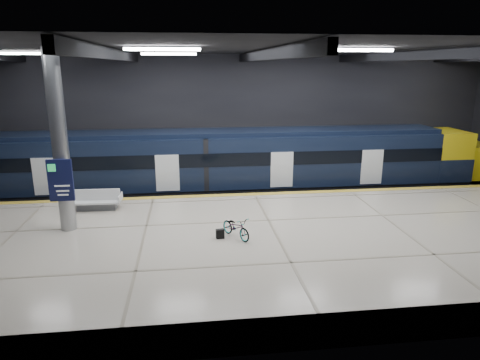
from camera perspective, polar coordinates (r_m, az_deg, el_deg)
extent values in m
plane|color=black|center=(19.26, 3.20, -7.40)|extent=(30.00, 30.00, 0.00)
cube|color=black|center=(25.93, 0.19, 7.61)|extent=(30.00, 0.10, 8.00)
cube|color=black|center=(10.59, 11.16, -3.64)|extent=(30.00, 0.10, 8.00)
cube|color=black|center=(17.82, 3.58, 17.11)|extent=(30.00, 16.00, 0.10)
cube|color=black|center=(17.74, -16.64, 15.75)|extent=(0.25, 16.00, 0.40)
cube|color=black|center=(17.82, 3.57, 16.31)|extent=(0.25, 16.00, 0.40)
cube|color=black|center=(19.81, 21.55, 15.20)|extent=(0.25, 16.00, 0.40)
cube|color=white|center=(15.54, -10.30, 16.79)|extent=(2.60, 0.18, 0.10)
cube|color=white|center=(16.73, 15.49, 16.35)|extent=(2.60, 0.18, 0.10)
cube|color=white|center=(22.88, -27.86, 14.70)|extent=(2.60, 0.18, 0.10)
cube|color=white|center=(21.54, -9.45, 16.26)|extent=(2.60, 0.18, 0.10)
cube|color=white|center=(22.41, 9.50, 16.20)|extent=(2.60, 0.18, 0.10)
cube|color=white|center=(25.27, 25.46, 14.85)|extent=(2.60, 0.18, 0.10)
cube|color=beige|center=(16.79, 4.74, -8.88)|extent=(30.00, 11.00, 1.10)
cube|color=gold|center=(21.45, 1.95, -1.89)|extent=(30.00, 0.40, 0.01)
cube|color=gray|center=(23.67, 1.16, -2.85)|extent=(30.00, 0.08, 0.16)
cube|color=gray|center=(25.03, 0.69, -1.85)|extent=(30.00, 0.08, 0.16)
cube|color=black|center=(24.07, -2.21, -1.38)|extent=(24.00, 2.58, 0.80)
cube|color=black|center=(23.63, -2.26, 2.75)|extent=(24.00, 2.80, 2.75)
cube|color=black|center=(23.36, -2.29, 6.34)|extent=(24.00, 2.30, 0.24)
cube|color=black|center=(22.20, -1.95, 2.68)|extent=(24.00, 0.04, 0.70)
cube|color=white|center=(22.78, 5.60, 1.39)|extent=(1.20, 0.05, 1.90)
cube|color=yellow|center=(27.87, 25.48, 3.18)|extent=(2.00, 2.80, 2.75)
cube|color=black|center=(28.01, 26.04, 3.53)|extent=(1.60, 2.38, 0.80)
cube|color=#595B60|center=(20.19, -18.50, -3.32)|extent=(1.68, 0.58, 0.31)
cube|color=silver|center=(20.12, -18.55, -2.67)|extent=(2.11, 0.96, 0.08)
cube|color=silver|center=(20.04, -18.62, -1.88)|extent=(2.08, 0.16, 0.52)
cube|color=silver|center=(20.36, -21.43, -2.37)|extent=(0.09, 0.89, 0.31)
cube|color=silver|center=(19.86, -15.66, -2.29)|extent=(0.09, 0.89, 0.31)
imported|color=#99999E|center=(16.03, -0.53, -6.32)|extent=(1.26, 1.60, 0.81)
cube|color=black|center=(16.06, -2.67, -7.18)|extent=(0.32, 0.22, 0.35)
cylinder|color=#9EA0A5|center=(17.41, -22.89, 4.62)|extent=(0.60, 0.60, 6.90)
cube|color=#10143C|center=(17.29, -22.81, -0.03)|extent=(0.90, 0.12, 1.60)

